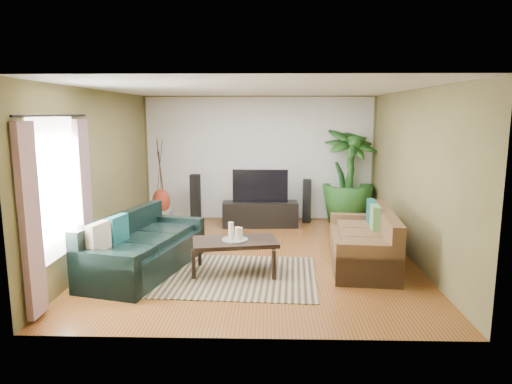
{
  "coord_description": "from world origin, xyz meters",
  "views": [
    {
      "loc": [
        0.2,
        -7.19,
        2.33
      ],
      "look_at": [
        0.0,
        0.2,
        1.05
      ],
      "focal_mm": 32.0,
      "sensor_mm": 36.0,
      "label": 1
    }
  ],
  "objects_px": {
    "sofa_left": "(145,243)",
    "television": "(260,186)",
    "speaker_right": "(307,201)",
    "vase": "(161,201)",
    "coffee_table": "(235,256)",
    "sofa_right": "(362,238)",
    "side_table": "(148,228)",
    "tv_stand": "(260,214)",
    "pedestal": "(162,219)",
    "potted_plant": "(348,176)",
    "speaker_left": "(195,199)"
  },
  "relations": [
    {
      "from": "sofa_right",
      "to": "side_table",
      "type": "bearing_deg",
      "value": -103.03
    },
    {
      "from": "sofa_left",
      "to": "speaker_right",
      "type": "distance_m",
      "value": 4.13
    },
    {
      "from": "television",
      "to": "speaker_left",
      "type": "distance_m",
      "value": 1.42
    },
    {
      "from": "tv_stand",
      "to": "vase",
      "type": "bearing_deg",
      "value": -175.34
    },
    {
      "from": "sofa_right",
      "to": "sofa_left",
      "type": "bearing_deg",
      "value": -78.13
    },
    {
      "from": "sofa_right",
      "to": "television",
      "type": "height_order",
      "value": "television"
    },
    {
      "from": "potted_plant",
      "to": "side_table",
      "type": "height_order",
      "value": "potted_plant"
    },
    {
      "from": "sofa_left",
      "to": "television",
      "type": "relative_size",
      "value": 1.98
    },
    {
      "from": "tv_stand",
      "to": "vase",
      "type": "distance_m",
      "value": 2.04
    },
    {
      "from": "tv_stand",
      "to": "potted_plant",
      "type": "bearing_deg",
      "value": 10.27
    },
    {
      "from": "speaker_right",
      "to": "side_table",
      "type": "height_order",
      "value": "speaker_right"
    },
    {
      "from": "sofa_left",
      "to": "potted_plant",
      "type": "distance_m",
      "value": 4.8
    },
    {
      "from": "sofa_left",
      "to": "television",
      "type": "xyz_separation_m",
      "value": [
        1.66,
        2.79,
        0.43
      ]
    },
    {
      "from": "sofa_left",
      "to": "vase",
      "type": "relative_size",
      "value": 4.49
    },
    {
      "from": "sofa_left",
      "to": "vase",
      "type": "distance_m",
      "value": 2.54
    },
    {
      "from": "side_table",
      "to": "vase",
      "type": "bearing_deg",
      "value": 87.89
    },
    {
      "from": "television",
      "to": "speaker_left",
      "type": "relative_size",
      "value": 1.07
    },
    {
      "from": "sofa_left",
      "to": "speaker_left",
      "type": "bearing_deg",
      "value": 8.93
    },
    {
      "from": "speaker_left",
      "to": "coffee_table",
      "type": "bearing_deg",
      "value": -66.75
    },
    {
      "from": "tv_stand",
      "to": "television",
      "type": "distance_m",
      "value": 0.6
    },
    {
      "from": "potted_plant",
      "to": "vase",
      "type": "bearing_deg",
      "value": -169.98
    },
    {
      "from": "sofa_right",
      "to": "television",
      "type": "distance_m",
      "value": 2.94
    },
    {
      "from": "speaker_right",
      "to": "tv_stand",
      "type": "bearing_deg",
      "value": -148.89
    },
    {
      "from": "coffee_table",
      "to": "speaker_left",
      "type": "xyz_separation_m",
      "value": [
        -1.06,
        3.0,
        0.28
      ]
    },
    {
      "from": "speaker_left",
      "to": "side_table",
      "type": "distance_m",
      "value": 1.54
    },
    {
      "from": "speaker_right",
      "to": "vase",
      "type": "xyz_separation_m",
      "value": [
        -3.0,
        -0.64,
        0.1
      ]
    },
    {
      "from": "speaker_right",
      "to": "side_table",
      "type": "distance_m",
      "value": 3.42
    },
    {
      "from": "pedestal",
      "to": "speaker_right",
      "type": "bearing_deg",
      "value": 12.1
    },
    {
      "from": "coffee_table",
      "to": "sofa_right",
      "type": "bearing_deg",
      "value": 2.3
    },
    {
      "from": "sofa_left",
      "to": "sofa_right",
      "type": "distance_m",
      "value": 3.3
    },
    {
      "from": "tv_stand",
      "to": "sofa_right",
      "type": "bearing_deg",
      "value": -58.47
    },
    {
      "from": "television",
      "to": "vase",
      "type": "height_order",
      "value": "television"
    },
    {
      "from": "television",
      "to": "speaker_right",
      "type": "distance_m",
      "value": 1.13
    },
    {
      "from": "side_table",
      "to": "coffee_table",
      "type": "bearing_deg",
      "value": -43.64
    },
    {
      "from": "vase",
      "to": "speaker_right",
      "type": "bearing_deg",
      "value": 12.1
    },
    {
      "from": "potted_plant",
      "to": "side_table",
      "type": "xyz_separation_m",
      "value": [
        -3.91,
        -1.61,
        -0.76
      ]
    },
    {
      "from": "speaker_left",
      "to": "tv_stand",
      "type": "bearing_deg",
      "value": -3.66
    },
    {
      "from": "speaker_right",
      "to": "potted_plant",
      "type": "bearing_deg",
      "value": 12.56
    },
    {
      "from": "pedestal",
      "to": "side_table",
      "type": "xyz_separation_m",
      "value": [
        -0.03,
        -0.93,
        0.06
      ]
    },
    {
      "from": "speaker_left",
      "to": "pedestal",
      "type": "distance_m",
      "value": 0.83
    },
    {
      "from": "speaker_left",
      "to": "sofa_right",
      "type": "bearing_deg",
      "value": -36.81
    },
    {
      "from": "sofa_right",
      "to": "coffee_table",
      "type": "bearing_deg",
      "value": -72.31
    },
    {
      "from": "side_table",
      "to": "speaker_right",
      "type": "bearing_deg",
      "value": 27.34
    },
    {
      "from": "vase",
      "to": "sofa_left",
      "type": "bearing_deg",
      "value": -82.18
    },
    {
      "from": "coffee_table",
      "to": "speaker_left",
      "type": "bearing_deg",
      "value": 99.32
    },
    {
      "from": "television",
      "to": "speaker_left",
      "type": "xyz_separation_m",
      "value": [
        -1.38,
        0.16,
        -0.32
      ]
    },
    {
      "from": "potted_plant",
      "to": "vase",
      "type": "distance_m",
      "value": 3.96
    },
    {
      "from": "tv_stand",
      "to": "pedestal",
      "type": "xyz_separation_m",
      "value": [
        -2.0,
        -0.26,
        -0.06
      ]
    },
    {
      "from": "speaker_left",
      "to": "speaker_right",
      "type": "bearing_deg",
      "value": 8.81
    },
    {
      "from": "sofa_right",
      "to": "speaker_right",
      "type": "relative_size",
      "value": 2.14
    }
  ]
}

